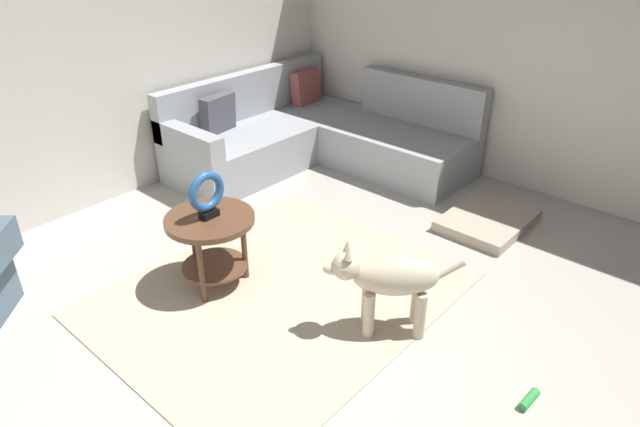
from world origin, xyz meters
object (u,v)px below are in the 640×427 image
(side_table, at_px, (211,233))
(torus_sculpture, at_px, (207,194))
(dog_toy_rope, at_px, (529,399))
(sectional_couch, at_px, (315,137))
(dog, at_px, (388,280))
(dog_bed_mat, at_px, (487,220))

(side_table, xyz_separation_m, torus_sculpture, (0.00, -0.00, 0.29))
(dog_toy_rope, bearing_deg, sectional_couch, 61.51)
(sectional_couch, height_order, dog_toy_rope, sectional_couch)
(side_table, relative_size, dog, 0.89)
(side_table, bearing_deg, sectional_couch, 23.54)
(sectional_couch, height_order, dog_bed_mat, sectional_couch)
(dog, bearing_deg, side_table, 67.13)
(dog_toy_rope, bearing_deg, dog, 91.37)
(dog_bed_mat, bearing_deg, side_table, 152.68)
(dog, xyz_separation_m, dog_toy_rope, (0.02, -0.93, -0.35))
(dog, bearing_deg, torus_sculpture, 67.13)
(dog_bed_mat, bearing_deg, dog_toy_rope, -146.93)
(sectional_couch, distance_m, dog_toy_rope, 3.42)
(side_table, bearing_deg, torus_sculpture, -86.42)
(side_table, height_order, torus_sculpture, torus_sculpture)
(sectional_couch, xyz_separation_m, dog_bed_mat, (-0.01, -1.94, -0.24))
(side_table, bearing_deg, dog_bed_mat, -27.32)
(torus_sculpture, xyz_separation_m, dog_toy_rope, (0.41, -2.11, -0.69))
(side_table, distance_m, dog_toy_rope, 2.18)
(side_table, relative_size, dog_toy_rope, 3.78)
(torus_sculpture, bearing_deg, dog_toy_rope, -78.87)
(dog_bed_mat, bearing_deg, sectional_couch, 89.84)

